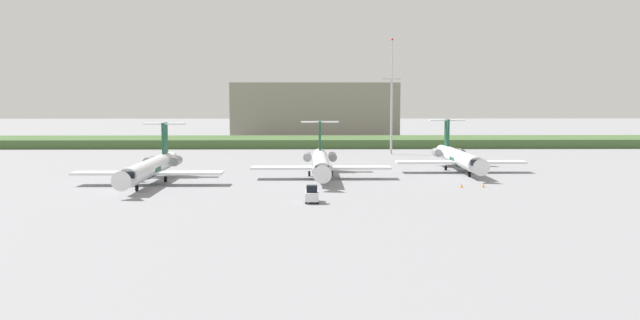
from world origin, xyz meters
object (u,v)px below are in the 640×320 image
at_px(regional_jet_nearest, 150,167).
at_px(safety_cone_mid_marker, 483,186).
at_px(regional_jet_second, 321,162).
at_px(regional_jet_third, 459,157).
at_px(baggage_tug, 312,195).
at_px(antenna_mast, 392,107).
at_px(safety_cone_front_marker, 461,186).

height_order(regional_jet_nearest, safety_cone_mid_marker, regional_jet_nearest).
bearing_deg(regional_jet_nearest, regional_jet_second, 14.69).
height_order(regional_jet_third, safety_cone_mid_marker, regional_jet_third).
bearing_deg(baggage_tug, safety_cone_mid_marker, 27.56).
height_order(regional_jet_nearest, antenna_mast, antenna_mast).
bearing_deg(safety_cone_mid_marker, regional_jet_second, 153.74).
distance_m(regional_jet_nearest, regional_jet_second, 27.39).
height_order(regional_jet_third, antenna_mast, antenna_mast).
bearing_deg(antenna_mast, safety_cone_front_marker, -86.15).
bearing_deg(antenna_mast, regional_jet_second, -111.68).
bearing_deg(regional_jet_second, safety_cone_mid_marker, -26.26).
height_order(regional_jet_nearest, baggage_tug, regional_jet_nearest).
bearing_deg(regional_jet_second, baggage_tug, -93.49).
distance_m(antenna_mast, safety_cone_mid_marker, 56.21).
height_order(baggage_tug, safety_cone_mid_marker, baggage_tug).
relative_size(regional_jet_nearest, regional_jet_third, 1.00).
relative_size(regional_jet_second, baggage_tug, 9.69).
distance_m(antenna_mast, safety_cone_front_marker, 55.89).
bearing_deg(regional_jet_third, antenna_mast, 102.83).
xyz_separation_m(baggage_tug, safety_cone_mid_marker, (25.54, 13.33, -0.73)).
height_order(regional_jet_second, baggage_tug, regional_jet_second).
distance_m(antenna_mast, baggage_tug, 71.26).
distance_m(regional_jet_nearest, safety_cone_front_marker, 47.54).
bearing_deg(baggage_tug, regional_jet_nearest, 143.86).
bearing_deg(regional_jet_nearest, antenna_mast, 48.85).
relative_size(regional_jet_nearest, safety_cone_mid_marker, 56.36).
bearing_deg(safety_cone_front_marker, safety_cone_mid_marker, -0.06).
height_order(antenna_mast, baggage_tug, antenna_mast).
height_order(regional_jet_second, antenna_mast, antenna_mast).
height_order(regional_jet_third, baggage_tug, regional_jet_third).
relative_size(regional_jet_nearest, safety_cone_front_marker, 56.36).
xyz_separation_m(antenna_mast, safety_cone_mid_marker, (6.95, -54.74, -10.70)).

